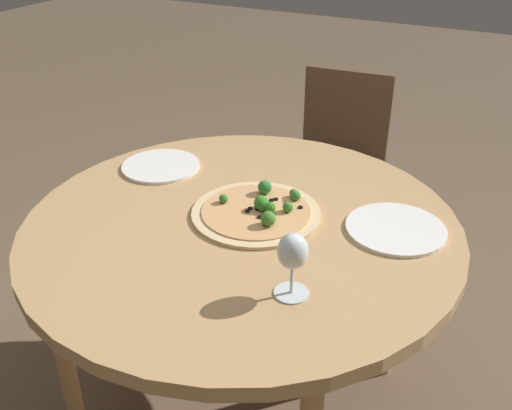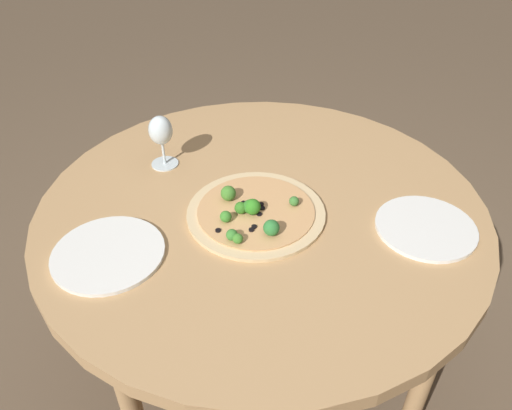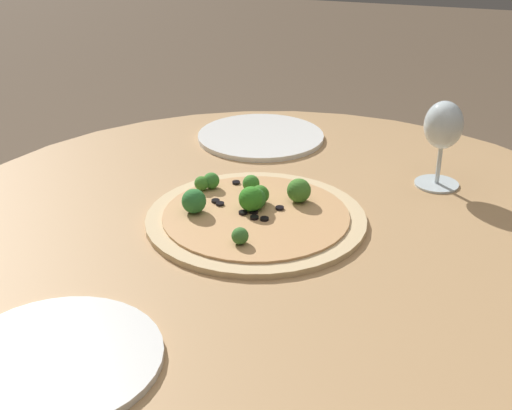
{
  "view_description": "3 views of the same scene",
  "coord_description": "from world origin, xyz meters",
  "px_view_note": "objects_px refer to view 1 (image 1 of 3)",
  "views": [
    {
      "loc": [
        0.64,
        -1.16,
        1.53
      ],
      "look_at": [
        0.02,
        0.04,
        0.75
      ],
      "focal_mm": 40.0,
      "sensor_mm": 36.0,
      "label": 1
    },
    {
      "loc": [
        0.18,
        1.03,
        1.54
      ],
      "look_at": [
        0.02,
        0.04,
        0.75
      ],
      "focal_mm": 35.0,
      "sensor_mm": 36.0,
      "label": 2
    },
    {
      "loc": [
        -0.96,
        -0.24,
        1.26
      ],
      "look_at": [
        0.02,
        0.04,
        0.75
      ],
      "focal_mm": 50.0,
      "sensor_mm": 36.0,
      "label": 3
    }
  ],
  "objects_px": {
    "wine_glass": "(293,254)",
    "plate_far": "(396,229)",
    "plate_near": "(161,166)",
    "chair": "(336,162)",
    "pizza": "(258,211)"
  },
  "relations": [
    {
      "from": "pizza",
      "to": "plate_near",
      "type": "xyz_separation_m",
      "value": [
        -0.41,
        0.12,
        -0.01
      ]
    },
    {
      "from": "chair",
      "to": "plate_far",
      "type": "distance_m",
      "value": 0.99
    },
    {
      "from": "wine_glass",
      "to": "plate_near",
      "type": "height_order",
      "value": "wine_glass"
    },
    {
      "from": "pizza",
      "to": "plate_far",
      "type": "xyz_separation_m",
      "value": [
        0.36,
        0.09,
        -0.01
      ]
    },
    {
      "from": "chair",
      "to": "pizza",
      "type": "height_order",
      "value": "chair"
    },
    {
      "from": "plate_far",
      "to": "plate_near",
      "type": "bearing_deg",
      "value": 178.08
    },
    {
      "from": "chair",
      "to": "pizza",
      "type": "xyz_separation_m",
      "value": [
        0.1,
        -0.93,
        0.27
      ]
    },
    {
      "from": "chair",
      "to": "wine_glass",
      "type": "height_order",
      "value": "wine_glass"
    },
    {
      "from": "plate_near",
      "to": "plate_far",
      "type": "bearing_deg",
      "value": -1.92
    },
    {
      "from": "plate_near",
      "to": "plate_far",
      "type": "xyz_separation_m",
      "value": [
        0.77,
        -0.03,
        0.0
      ]
    },
    {
      "from": "wine_glass",
      "to": "plate_far",
      "type": "height_order",
      "value": "wine_glass"
    },
    {
      "from": "chair",
      "to": "pizza",
      "type": "distance_m",
      "value": 0.98
    },
    {
      "from": "chair",
      "to": "pizza",
      "type": "bearing_deg",
      "value": -88.17
    },
    {
      "from": "chair",
      "to": "wine_glass",
      "type": "distance_m",
      "value": 1.31
    },
    {
      "from": "plate_near",
      "to": "plate_far",
      "type": "distance_m",
      "value": 0.77
    }
  ]
}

